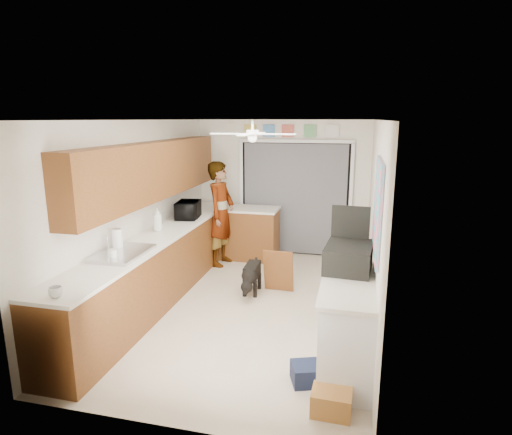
# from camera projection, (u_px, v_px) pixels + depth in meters

# --- Properties ---
(floor) EXTENTS (5.00, 5.00, 0.00)m
(floor) POSITION_uv_depth(u_px,v_px,m) (249.00, 304.00, 5.93)
(floor) COLOR beige
(floor) RESTS_ON ground
(ceiling) EXTENTS (5.00, 5.00, 0.00)m
(ceiling) POSITION_uv_depth(u_px,v_px,m) (249.00, 120.00, 5.37)
(ceiling) COLOR white
(ceiling) RESTS_ON ground
(wall_back) EXTENTS (3.20, 0.00, 3.20)m
(wall_back) POSITION_uv_depth(u_px,v_px,m) (282.00, 188.00, 8.02)
(wall_back) COLOR white
(wall_back) RESTS_ON ground
(wall_front) EXTENTS (3.20, 0.00, 3.20)m
(wall_front) POSITION_uv_depth(u_px,v_px,m) (169.00, 288.00, 3.28)
(wall_front) COLOR white
(wall_front) RESTS_ON ground
(wall_left) EXTENTS (0.00, 5.00, 5.00)m
(wall_left) POSITION_uv_depth(u_px,v_px,m) (139.00, 211.00, 6.01)
(wall_left) COLOR white
(wall_left) RESTS_ON ground
(wall_right) EXTENTS (0.00, 5.00, 5.00)m
(wall_right) POSITION_uv_depth(u_px,v_px,m) (374.00, 223.00, 5.29)
(wall_right) COLOR white
(wall_right) RESTS_ON ground
(left_base_cabinets) EXTENTS (0.60, 4.80, 0.90)m
(left_base_cabinets) POSITION_uv_depth(u_px,v_px,m) (161.00, 266.00, 6.12)
(left_base_cabinets) COLOR brown
(left_base_cabinets) RESTS_ON floor
(left_countertop) EXTENTS (0.62, 4.80, 0.04)m
(left_countertop) POSITION_uv_depth(u_px,v_px,m) (160.00, 235.00, 6.01)
(left_countertop) COLOR white
(left_countertop) RESTS_ON left_base_cabinets
(upper_cabinets) EXTENTS (0.32, 4.00, 0.80)m
(upper_cabinets) POSITION_uv_depth(u_px,v_px,m) (154.00, 171.00, 6.04)
(upper_cabinets) COLOR brown
(upper_cabinets) RESTS_ON wall_left
(sink_basin) EXTENTS (0.50, 0.76, 0.06)m
(sink_basin) POSITION_uv_depth(u_px,v_px,m) (123.00, 254.00, 5.06)
(sink_basin) COLOR silver
(sink_basin) RESTS_ON left_countertop
(faucet) EXTENTS (0.03, 0.03, 0.22)m
(faucet) POSITION_uv_depth(u_px,v_px,m) (108.00, 245.00, 5.08)
(faucet) COLOR silver
(faucet) RESTS_ON left_countertop
(peninsula_base) EXTENTS (1.00, 0.60, 0.90)m
(peninsula_base) POSITION_uv_depth(u_px,v_px,m) (250.00, 234.00, 7.84)
(peninsula_base) COLOR brown
(peninsula_base) RESTS_ON floor
(peninsula_top) EXTENTS (1.04, 0.64, 0.04)m
(peninsula_top) POSITION_uv_depth(u_px,v_px,m) (250.00, 209.00, 7.73)
(peninsula_top) COLOR white
(peninsula_top) RESTS_ON peninsula_base
(back_opening_recess) EXTENTS (2.00, 0.06, 2.10)m
(back_opening_recess) POSITION_uv_depth(u_px,v_px,m) (295.00, 199.00, 7.98)
(back_opening_recess) COLOR black
(back_opening_recess) RESTS_ON wall_back
(curtain_panel) EXTENTS (1.90, 0.03, 2.05)m
(curtain_panel) POSITION_uv_depth(u_px,v_px,m) (294.00, 199.00, 7.94)
(curtain_panel) COLOR slate
(curtain_panel) RESTS_ON wall_back
(door_trim_left) EXTENTS (0.06, 0.04, 2.10)m
(door_trim_left) POSITION_uv_depth(u_px,v_px,m) (242.00, 197.00, 8.18)
(door_trim_left) COLOR white
(door_trim_left) RESTS_ON wall_back
(door_trim_right) EXTENTS (0.06, 0.04, 2.10)m
(door_trim_right) POSITION_uv_depth(u_px,v_px,m) (350.00, 202.00, 7.72)
(door_trim_right) COLOR white
(door_trim_right) RESTS_ON wall_back
(door_trim_head) EXTENTS (2.10, 0.04, 0.06)m
(door_trim_head) POSITION_uv_depth(u_px,v_px,m) (296.00, 141.00, 7.71)
(door_trim_head) COLOR white
(door_trim_head) RESTS_ON wall_back
(header_frame_0) EXTENTS (0.22, 0.02, 0.22)m
(header_frame_0) POSITION_uv_depth(u_px,v_px,m) (250.00, 131.00, 7.89)
(header_frame_0) COLOR gold
(header_frame_0) RESTS_ON wall_back
(header_frame_1) EXTENTS (0.22, 0.02, 0.22)m
(header_frame_1) POSITION_uv_depth(u_px,v_px,m) (269.00, 131.00, 7.81)
(header_frame_1) COLOR #4C88CC
(header_frame_1) RESTS_ON wall_back
(header_frame_2) EXTENTS (0.22, 0.02, 0.22)m
(header_frame_2) POSITION_uv_depth(u_px,v_px,m) (288.00, 131.00, 7.73)
(header_frame_2) COLOR #C45549
(header_frame_2) RESTS_ON wall_back
(header_frame_3) EXTENTS (0.22, 0.02, 0.22)m
(header_frame_3) POSITION_uv_depth(u_px,v_px,m) (310.00, 131.00, 7.64)
(header_frame_3) COLOR #5FA76A
(header_frame_3) RESTS_ON wall_back
(header_frame_4) EXTENTS (0.22, 0.02, 0.22)m
(header_frame_4) POSITION_uv_depth(u_px,v_px,m) (333.00, 131.00, 7.55)
(header_frame_4) COLOR white
(header_frame_4) RESTS_ON wall_back
(route66_sign) EXTENTS (0.22, 0.02, 0.26)m
(route66_sign) POSITION_uv_depth(u_px,v_px,m) (232.00, 130.00, 7.97)
(route66_sign) COLOR silver
(route66_sign) RESTS_ON wall_back
(right_counter_base) EXTENTS (0.50, 1.40, 0.90)m
(right_counter_base) POSITION_uv_depth(u_px,v_px,m) (348.00, 325.00, 4.39)
(right_counter_base) COLOR white
(right_counter_base) RESTS_ON floor
(right_counter_top) EXTENTS (0.54, 1.44, 0.04)m
(right_counter_top) POSITION_uv_depth(u_px,v_px,m) (349.00, 282.00, 4.28)
(right_counter_top) COLOR white
(right_counter_top) RESTS_ON right_counter_base
(abstract_painting) EXTENTS (0.03, 1.15, 0.95)m
(abstract_painting) POSITION_uv_depth(u_px,v_px,m) (378.00, 208.00, 4.25)
(abstract_painting) COLOR #FA5C85
(abstract_painting) RESTS_ON wall_right
(ceiling_fan) EXTENTS (1.14, 1.14, 0.24)m
(ceiling_fan) POSITION_uv_depth(u_px,v_px,m) (252.00, 134.00, 5.60)
(ceiling_fan) COLOR white
(ceiling_fan) RESTS_ON ceiling
(microwave) EXTENTS (0.41, 0.55, 0.28)m
(microwave) POSITION_uv_depth(u_px,v_px,m) (188.00, 210.00, 6.90)
(microwave) COLOR black
(microwave) RESTS_ON left_countertop
(soap_bottle) EXTENTS (0.15, 0.15, 0.34)m
(soap_bottle) POSITION_uv_depth(u_px,v_px,m) (158.00, 219.00, 6.12)
(soap_bottle) COLOR silver
(soap_bottle) RESTS_ON left_countertop
(cup) EXTENTS (0.15, 0.15, 0.10)m
(cup) POSITION_uv_depth(u_px,v_px,m) (56.00, 292.00, 3.85)
(cup) COLOR white
(cup) RESTS_ON left_countertop
(jar_b) EXTENTS (0.10, 0.10, 0.13)m
(jar_b) POSITION_uv_depth(u_px,v_px,m) (113.00, 255.00, 4.85)
(jar_b) COLOR silver
(jar_b) RESTS_ON left_countertop
(paper_towel_roll) EXTENTS (0.15, 0.15, 0.27)m
(paper_towel_roll) POSITION_uv_depth(u_px,v_px,m) (117.00, 240.00, 5.21)
(paper_towel_roll) COLOR white
(paper_towel_roll) RESTS_ON left_countertop
(suitcase) EXTENTS (0.52, 0.67, 0.27)m
(suitcase) POSITION_uv_depth(u_px,v_px,m) (348.00, 257.00, 4.56)
(suitcase) COLOR black
(suitcase) RESTS_ON right_counter_top
(suitcase_rim) EXTENTS (0.48, 0.61, 0.02)m
(suitcase_rim) POSITION_uv_depth(u_px,v_px,m) (348.00, 267.00, 4.58)
(suitcase_rim) COLOR yellow
(suitcase_rim) RESTS_ON suitcase
(suitcase_lid) EXTENTS (0.42, 0.06, 0.50)m
(suitcase_lid) POSITION_uv_depth(u_px,v_px,m) (350.00, 228.00, 4.77)
(suitcase_lid) COLOR black
(suitcase_lid) RESTS_ON suitcase
(cardboard_box) EXTENTS (0.35, 0.27, 0.22)m
(cardboard_box) POSITION_uv_depth(u_px,v_px,m) (331.00, 402.00, 3.72)
(cardboard_box) COLOR #CB893F
(cardboard_box) RESTS_ON floor
(navy_crate) EXTENTS (0.38, 0.35, 0.19)m
(navy_crate) POSITION_uv_depth(u_px,v_px,m) (308.00, 373.00, 4.16)
(navy_crate) COLOR #151C34
(navy_crate) RESTS_ON floor
(cabinet_door_panel) EXTENTS (0.44, 0.18, 0.65)m
(cabinet_door_panel) POSITION_uv_depth(u_px,v_px,m) (278.00, 271.00, 6.29)
(cabinet_door_panel) COLOR brown
(cabinet_door_panel) RESTS_ON floor
(man) EXTENTS (0.51, 0.71, 1.81)m
(man) POSITION_uv_depth(u_px,v_px,m) (221.00, 214.00, 7.40)
(man) COLOR white
(man) RESTS_ON floor
(dog) EXTENTS (0.29, 0.64, 0.49)m
(dog) POSITION_uv_depth(u_px,v_px,m) (252.00, 277.00, 6.29)
(dog) COLOR black
(dog) RESTS_ON floor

